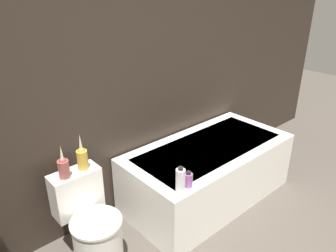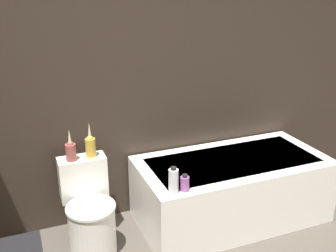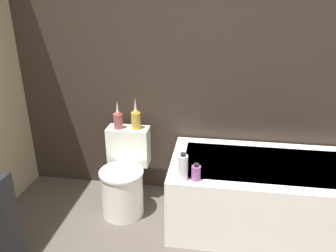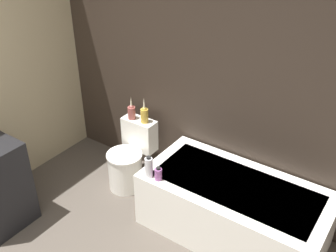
% 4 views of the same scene
% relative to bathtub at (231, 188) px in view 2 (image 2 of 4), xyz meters
% --- Properties ---
extents(wall_back_tiled, '(6.40, 0.06, 2.60)m').
position_rel_bathtub_xyz_m(wall_back_tiled, '(-0.75, 0.45, 1.02)').
color(wall_back_tiled, '#332821').
rests_on(wall_back_tiled, ground_plane).
extents(bathtub, '(1.59, 0.79, 0.55)m').
position_rel_bathtub_xyz_m(bathtub, '(0.00, 0.00, 0.00)').
color(bathtub, white).
rests_on(bathtub, ground).
extents(toilet, '(0.37, 0.52, 0.69)m').
position_rel_bathtub_xyz_m(toilet, '(-1.21, 0.03, 0.02)').
color(toilet, white).
rests_on(toilet, ground).
extents(vase_gold, '(0.08, 0.08, 0.25)m').
position_rel_bathtub_xyz_m(vase_gold, '(-1.29, 0.20, 0.49)').
color(vase_gold, '#994C47').
rests_on(vase_gold, toilet).
extents(vase_silver, '(0.08, 0.08, 0.28)m').
position_rel_bathtub_xyz_m(vase_silver, '(-1.14, 0.21, 0.50)').
color(vase_silver, gold).
rests_on(vase_silver, toilet).
extents(shampoo_bottle_tall, '(0.07, 0.07, 0.21)m').
position_rel_bathtub_xyz_m(shampoo_bottle_tall, '(-0.68, -0.33, 0.37)').
color(shampoo_bottle_tall, silver).
rests_on(shampoo_bottle_tall, bathtub).
extents(shampoo_bottle_short, '(0.07, 0.07, 0.13)m').
position_rel_bathtub_xyz_m(shampoo_bottle_short, '(-0.58, -0.31, 0.33)').
color(shampoo_bottle_short, '#8C4C8C').
rests_on(shampoo_bottle_short, bathtub).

